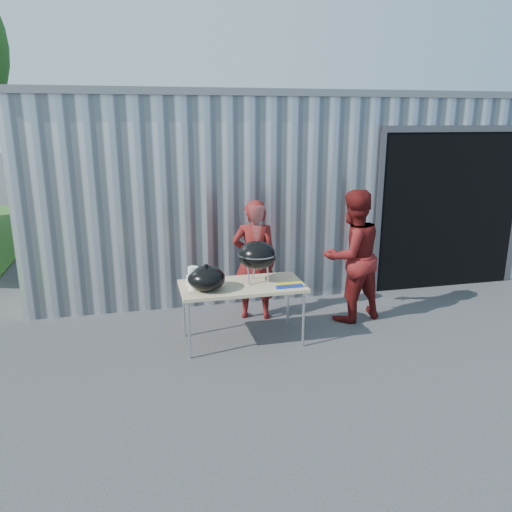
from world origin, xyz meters
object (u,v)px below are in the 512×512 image
object	(u,v)px
kettle_grill	(257,249)
person_cook	(255,260)
folding_table	(242,288)
person_bystander	(352,256)

from	to	relation	value
kettle_grill	person_cook	distance (m)	0.77
kettle_grill	person_cook	xyz separation A→B (m)	(0.13, 0.68, -0.33)
folding_table	person_cook	distance (m)	0.82
person_bystander	folding_table	bearing A→B (deg)	-0.07
person_bystander	kettle_grill	bearing A→B (deg)	-0.49
folding_table	person_bystander	size ratio (longest dim) A/B	0.83
kettle_grill	person_bystander	distance (m)	1.47
kettle_grill	person_cook	world-z (taller)	kettle_grill
person_cook	person_bystander	bearing A→B (deg)	-179.28
person_cook	person_bystander	world-z (taller)	person_bystander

